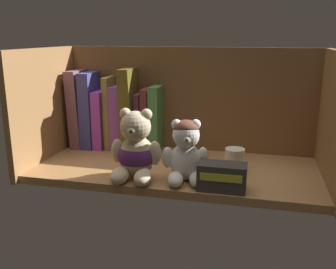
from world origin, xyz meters
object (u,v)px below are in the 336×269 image
object	(u,v)px
book_2	(104,118)
teddy_bear_larger	(136,151)
book_5	(132,109)
book_8	(157,118)
teddy_bear_smaller	(186,152)
book_6	(141,121)
book_0	(82,108)
book_1	(93,109)
pillar_candle	(235,160)
small_product_box	(222,177)
book_4	(121,117)
book_3	(112,112)
book_7	(148,119)

from	to	relation	value
book_2	teddy_bear_larger	distance (cm)	29.69
book_5	teddy_bear_larger	bearing A→B (deg)	-69.59
book_8	book_2	bearing A→B (deg)	180.00
book_5	teddy_bear_smaller	size ratio (longest dim) A/B	1.64
book_6	teddy_bear_smaller	xyz separation A→B (cm)	(17.81, -22.63, -1.53)
book_0	book_1	bearing A→B (deg)	0.00
teddy_bear_larger	pillar_candle	bearing A→B (deg)	24.29
book_2	pillar_candle	distance (cm)	42.94
book_0	book_8	bearing A→B (deg)	0.00
book_2	small_product_box	distance (cm)	46.91
book_6	teddy_bear_smaller	distance (cm)	28.84
book_1	book_4	distance (cm)	9.12
book_3	small_product_box	xyz separation A→B (cm)	(35.94, -26.19, -7.61)
book_2	teddy_bear_smaller	xyz separation A→B (cm)	(29.71, -22.63, -1.68)
book_7	pillar_candle	size ratio (longest dim) A/B	3.14
book_6	teddy_bear_larger	bearing A→B (deg)	-75.69
book_0	book_7	size ratio (longest dim) A/B	1.26
book_5	book_7	size ratio (longest dim) A/B	1.31
book_6	teddy_bear_larger	xyz separation A→B (cm)	(6.02, -23.59, -1.84)
book_2	book_4	size ratio (longest dim) A/B	0.92
book_1	book_2	size ratio (longest dim) A/B	1.31
book_3	book_1	bearing A→B (deg)	180.00
book_1	book_5	size ratio (longest dim) A/B	0.94
book_6	pillar_candle	distance (cm)	31.98
teddy_bear_larger	small_product_box	world-z (taller)	teddy_bear_larger
book_5	book_8	bearing A→B (deg)	0.00
teddy_bear_smaller	book_2	bearing A→B (deg)	142.71
small_product_box	book_8	bearing A→B (deg)	129.74
book_1	book_3	size ratio (longest dim) A/B	1.06
book_6	small_product_box	xyz separation A→B (cm)	(26.63, -26.19, -5.40)
book_5	teddy_bear_smaller	bearing A→B (deg)	-47.72
book_6	book_8	distance (cm)	4.97
book_8	pillar_candle	world-z (taller)	book_8
book_0	pillar_candle	bearing A→B (deg)	-15.81
book_6	book_4	bearing A→B (deg)	180.00
teddy_bear_larger	pillar_candle	world-z (taller)	teddy_bear_larger
book_8	teddy_bear_smaller	world-z (taller)	book_8
teddy_bear_smaller	small_product_box	bearing A→B (deg)	-22.04
book_5	pillar_candle	world-z (taller)	book_5
book_4	book_8	distance (cm)	11.28
book_8	teddy_bear_larger	bearing A→B (deg)	-87.18
book_4	pillar_candle	distance (cm)	37.95
book_1	book_4	world-z (taller)	book_1
book_3	teddy_bear_larger	distance (cm)	28.42
book_8	book_5	bearing A→B (deg)	180.00
book_3	teddy_bear_smaller	distance (cm)	35.52
book_0	book_2	size ratio (longest dim) A/B	1.34
book_0	book_5	size ratio (longest dim) A/B	0.96
book_5	book_7	bearing A→B (deg)	0.00
book_2	small_product_box	world-z (taller)	book_2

